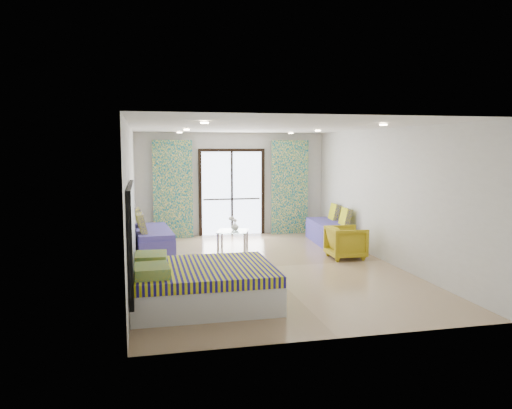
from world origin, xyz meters
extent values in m
cube|color=black|center=(0.00, 3.71, 2.24)|extent=(1.76, 0.08, 0.08)
cube|color=black|center=(-0.84, 3.71, 1.10)|extent=(0.08, 0.08, 2.20)
cube|color=black|center=(0.84, 3.71, 1.10)|extent=(0.08, 0.08, 2.20)
cube|color=black|center=(0.00, 3.71, 1.10)|extent=(0.05, 0.06, 2.20)
cube|color=#595451|center=(0.00, 3.73, 0.95)|extent=(1.52, 0.03, 0.04)
cube|color=silver|center=(-1.55, 3.57, 1.25)|extent=(1.00, 0.10, 2.50)
cube|color=silver|center=(1.55, 3.57, 1.25)|extent=(1.00, 0.10, 2.50)
cylinder|color=#FFE0B2|center=(-1.40, -2.00, 2.67)|extent=(0.12, 0.12, 0.02)
cylinder|color=#FFE0B2|center=(1.40, -2.00, 2.67)|extent=(0.12, 0.12, 0.02)
cylinder|color=#FFE0B2|center=(-1.40, 1.00, 2.67)|extent=(0.12, 0.12, 0.02)
cylinder|color=#FFE0B2|center=(1.40, 1.00, 2.67)|extent=(0.12, 0.12, 0.02)
cylinder|color=#FFE0B2|center=(-1.40, 3.00, 2.67)|extent=(0.12, 0.12, 0.02)
cylinder|color=#FFE0B2|center=(1.40, 3.00, 2.67)|extent=(0.12, 0.12, 0.02)
cube|color=black|center=(-2.46, -2.05, 1.05)|extent=(0.06, 2.10, 1.50)
cube|color=silver|center=(-2.47, -0.80, 1.05)|extent=(0.02, 0.10, 0.10)
cube|color=silver|center=(-1.45, -2.05, 0.21)|extent=(2.08, 1.67, 0.42)
cube|color=navy|center=(-1.45, -2.05, 0.50)|extent=(2.06, 1.70, 0.16)
cube|color=#1D8376|center=(-2.20, -2.44, 0.65)|extent=(0.50, 0.60, 0.15)
cube|color=#1D8376|center=(-2.20, -1.65, 0.65)|extent=(0.51, 0.60, 0.15)
cube|color=#494099|center=(-2.10, 1.81, 0.21)|extent=(0.89, 1.97, 0.43)
cube|color=#494099|center=(-2.10, 1.81, 0.48)|extent=(0.87, 1.93, 0.11)
cube|color=navy|center=(-2.33, 1.35, 0.73)|extent=(0.25, 0.49, 0.44)
cube|color=navy|center=(-2.40, 2.24, 0.73)|extent=(0.25, 0.49, 0.44)
cube|color=#494099|center=(2.10, 2.03, 0.21)|extent=(0.86, 1.89, 0.41)
cube|color=#494099|center=(2.10, 2.03, 0.46)|extent=(0.84, 1.86, 0.10)
cube|color=navy|center=(2.32, 1.58, 0.70)|extent=(0.24, 0.48, 0.43)
cube|color=navy|center=(2.39, 2.44, 0.70)|extent=(0.24, 0.48, 0.43)
cylinder|color=silver|center=(-0.70, 1.52, 0.22)|extent=(0.07, 0.07, 0.44)
cylinder|color=silver|center=(-0.14, 1.34, 0.22)|extent=(0.07, 0.07, 0.44)
cylinder|color=silver|center=(-0.53, 2.08, 0.22)|extent=(0.07, 0.07, 0.44)
cylinder|color=silver|center=(0.03, 1.91, 0.22)|extent=(0.07, 0.07, 0.44)
cube|color=#8CA59E|center=(-0.34, 1.71, 0.44)|extent=(0.84, 0.84, 0.02)
sphere|color=white|center=(-0.28, 1.70, 0.68)|extent=(0.08, 0.08, 0.08)
sphere|color=white|center=(-0.32, 1.76, 0.70)|extent=(0.08, 0.08, 0.08)
sphere|color=white|center=(-0.39, 1.73, 0.72)|extent=(0.08, 0.08, 0.08)
sphere|color=white|center=(-0.35, 1.66, 0.74)|extent=(0.08, 0.08, 0.08)
imported|color=white|center=(-0.27, 1.79, 0.53)|extent=(0.22, 0.22, 0.17)
imported|color=#AD9616|center=(1.83, 0.37, 0.37)|extent=(0.69, 0.73, 0.74)
camera|label=1|loc=(-2.28, -9.24, 2.33)|focal=35.00mm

